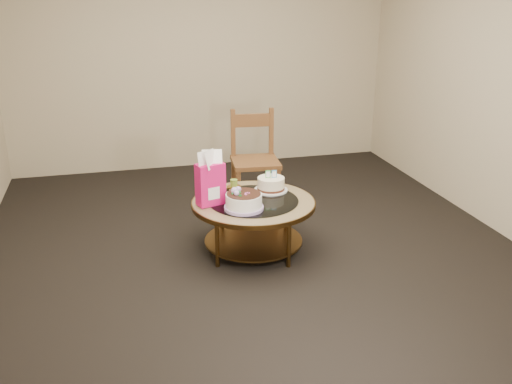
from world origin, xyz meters
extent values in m
plane|color=black|center=(0.00, 0.00, 0.00)|extent=(5.00, 5.00, 0.00)
cube|color=tan|center=(0.00, 2.50, 1.30)|extent=(4.50, 0.02, 2.60)
cube|color=tan|center=(0.00, -2.50, 1.30)|extent=(4.50, 0.02, 2.60)
cube|color=tan|center=(2.25, 0.00, 1.30)|extent=(0.02, 5.00, 2.60)
cylinder|color=#533717|center=(0.35, 0.20, 0.21)|extent=(0.04, 0.04, 0.42)
cylinder|color=#533717|center=(-0.20, 0.35, 0.21)|extent=(0.04, 0.04, 0.42)
cylinder|color=#533717|center=(-0.35, -0.20, 0.21)|extent=(0.04, 0.04, 0.42)
cylinder|color=#533717|center=(0.20, -0.35, 0.21)|extent=(0.04, 0.04, 0.42)
cylinder|color=#533717|center=(0.00, 0.00, 0.10)|extent=(0.82, 0.82, 0.02)
cylinder|color=#533717|center=(0.00, 0.00, 0.43)|extent=(1.02, 1.02, 0.04)
cylinder|color=#988354|center=(0.00, 0.00, 0.45)|extent=(1.00, 1.00, 0.01)
cylinder|color=black|center=(0.00, 0.00, 0.45)|extent=(0.74, 0.74, 0.01)
cylinder|color=#AF90CB|center=(-0.12, -0.17, 0.47)|extent=(0.31, 0.31, 0.02)
cylinder|color=silver|center=(-0.12, -0.17, 0.52)|extent=(0.29, 0.29, 0.13)
cylinder|color=black|center=(-0.12, -0.17, 0.59)|extent=(0.27, 0.27, 0.01)
sphere|color=#AF90CB|center=(-0.19, -0.15, 0.61)|extent=(0.06, 0.06, 0.06)
sphere|color=#AF90CB|center=(-0.15, -0.11, 0.61)|extent=(0.05, 0.05, 0.05)
sphere|color=#AF90CB|center=(-0.18, -0.19, 0.61)|extent=(0.04, 0.04, 0.04)
cone|color=#207833|center=(-0.15, -0.15, 0.60)|extent=(0.04, 0.04, 0.03)
cone|color=#207833|center=(-0.21, -0.17, 0.60)|extent=(0.04, 0.04, 0.03)
cone|color=#207833|center=(-0.14, -0.09, 0.60)|extent=(0.04, 0.03, 0.03)
cone|color=#207833|center=(-0.15, -0.21, 0.60)|extent=(0.04, 0.04, 0.03)
cylinder|color=white|center=(0.20, 0.19, 0.46)|extent=(0.29, 0.29, 0.01)
cylinder|color=#431E13|center=(0.20, 0.19, 0.48)|extent=(0.24, 0.24, 0.02)
cylinder|color=#F8EECE|center=(0.20, 0.19, 0.53)|extent=(0.23, 0.23, 0.09)
cube|color=#49AB50|center=(0.17, 0.19, 0.61)|extent=(0.04, 0.01, 0.06)
cube|color=white|center=(0.17, 0.19, 0.61)|extent=(0.03, 0.01, 0.05)
cube|color=#3B92C9|center=(0.23, 0.18, 0.61)|extent=(0.04, 0.01, 0.06)
cube|color=white|center=(0.23, 0.18, 0.61)|extent=(0.03, 0.01, 0.05)
cube|color=#E9156D|center=(-0.35, 0.01, 0.63)|extent=(0.24, 0.18, 0.34)
cube|color=white|center=(-0.35, 0.01, 0.57)|extent=(0.13, 0.15, 0.10)
cube|color=tan|center=(-0.09, 0.32, 0.46)|extent=(0.11, 0.11, 0.01)
cylinder|color=gold|center=(-0.09, 0.32, 0.47)|extent=(0.12, 0.12, 0.01)
cylinder|color=olive|center=(-0.09, 0.32, 0.51)|extent=(0.06, 0.06, 0.06)
cylinder|color=black|center=(-0.09, 0.32, 0.54)|extent=(0.00, 0.00, 0.01)
cube|color=brown|center=(0.26, 0.94, 0.48)|extent=(0.49, 0.49, 0.04)
cube|color=brown|center=(0.05, 0.77, 0.24)|extent=(0.05, 0.05, 0.48)
cube|color=brown|center=(0.43, 0.73, 0.24)|extent=(0.05, 0.05, 0.48)
cube|color=brown|center=(0.08, 1.15, 0.24)|extent=(0.05, 0.05, 0.48)
cube|color=brown|center=(0.46, 1.11, 0.24)|extent=(0.05, 0.05, 0.48)
cube|color=brown|center=(0.08, 1.15, 0.72)|extent=(0.05, 0.05, 0.49)
cube|color=brown|center=(0.46, 1.11, 0.72)|extent=(0.05, 0.05, 0.49)
cube|color=brown|center=(0.27, 1.13, 0.85)|extent=(0.38, 0.07, 0.13)
camera|label=1|loc=(-1.06, -4.22, 2.15)|focal=40.00mm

